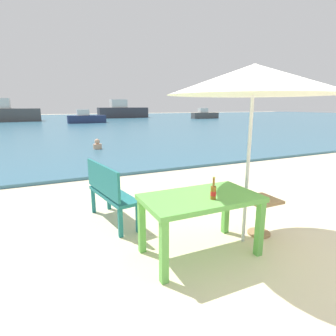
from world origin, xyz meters
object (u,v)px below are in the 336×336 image
Objects in this scene: patio_umbrella at (254,80)px; beer_bottle_amber at (213,191)px; swimmer_person at (97,145)px; picnic_table_green at (201,204)px; boat_tanker at (5,113)px; side_table_wood at (261,211)px; boat_fishing_trawler at (86,118)px; boat_barge at (205,115)px; boat_cargo_ship at (122,111)px; bench_teal_center at (109,190)px.

beer_bottle_amber is at bearing -164.70° from patio_umbrella.
swimmer_person is (0.27, 8.67, -0.61)m from beer_bottle_amber.
boat_tanker reaches higher than picnic_table_green.
boat_tanker is (-6.15, 31.79, 0.62)m from side_table_wood.
beer_bottle_amber is 26.04m from boat_fishing_trawler.
boat_fishing_trawler is (2.15, 17.26, 0.32)m from swimmer_person.
boat_cargo_ship is (-9.52, 6.60, 0.41)m from boat_barge.
picnic_table_green is at bearing -175.55° from side_table_wood.
side_table_wood is 8.46m from swimmer_person.
boat_barge is 23.73m from boat_tanker.
boat_cargo_ship is at bearing 72.37° from swimmer_person.
boat_cargo_ship reaches higher than bench_teal_center.
side_table_wood is (0.35, 0.07, -1.76)m from patio_umbrella.
boat_barge is at bearing 11.33° from boat_fishing_trawler.
boat_barge is at bearing 58.94° from side_table_wood.
patio_umbrella is 1.80m from side_table_wood.
boat_barge is (18.45, 28.97, -0.08)m from picnic_table_green.
boat_fishing_trawler is at bearing 84.50° from picnic_table_green.
beer_bottle_amber is at bearing -95.32° from boat_fishing_trawler.
side_table_wood is at bearing -121.06° from boat_barge.
picnic_table_green is 0.20× the size of boat_cargo_ship.
patio_umbrella is 4.26× the size of side_table_wood.
boat_fishing_trawler is (1.77, 25.75, -1.56)m from patio_umbrella.
patio_umbrella is 0.34× the size of boat_tanker.
patio_umbrella is (0.71, 0.02, 1.47)m from picnic_table_green.
patio_umbrella reaches higher than beer_bottle_amber.
picnic_table_green is at bearing -95.50° from boat_fishing_trawler.
side_table_wood is 25.73m from boat_fishing_trawler.
side_table_wood is 0.43× the size of bench_teal_center.
boat_barge reaches higher than side_table_wood.
boat_tanker reaches higher than boat_fishing_trawler.
boat_fishing_trawler is at bearing -38.84° from boat_tanker.
side_table_wood is 0.08× the size of boat_cargo_ship.
boat_tanker is at bearing 103.08° from swimmer_person.
beer_bottle_amber is 0.07× the size of boat_fishing_trawler.
bench_teal_center is (-0.81, 1.39, -0.11)m from picnic_table_green.
boat_cargo_ship is at bearing 56.63° from boat_fishing_trawler.
boat_tanker is at bearing 172.99° from boat_barge.
boat_cargo_ship is at bearing 145.25° from boat_barge.
beer_bottle_amber is at bearing -166.28° from side_table_wood.
beer_bottle_amber is 0.21× the size of bench_teal_center.
beer_bottle_amber is 0.07× the size of boat_barge.
side_table_wood is 0.14× the size of boat_barge.
side_table_wood is at bearing 4.45° from picnic_table_green.
beer_bottle_amber is 32.44m from boat_tanker.
boat_barge is at bearing 57.74° from beer_bottle_amber.
boat_fishing_trawler is at bearing -168.67° from boat_barge.
boat_barge is (18.39, 29.13, -0.28)m from beer_bottle_amber.
bench_teal_center is at bearing -124.92° from boat_barge.
boat_barge is (18.12, 20.46, 0.33)m from swimmer_person.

